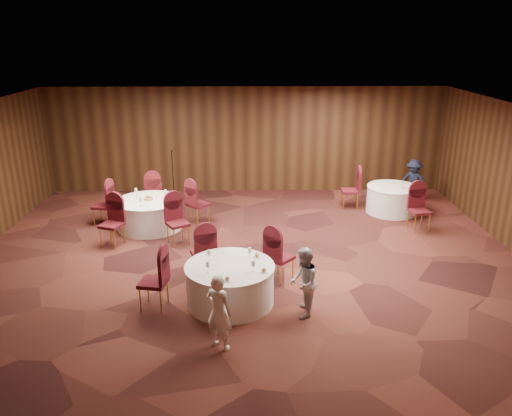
{
  "coord_description": "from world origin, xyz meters",
  "views": [
    {
      "loc": [
        -0.04,
        -9.99,
        4.7
      ],
      "look_at": [
        0.2,
        0.2,
        1.1
      ],
      "focal_mm": 35.0,
      "sensor_mm": 36.0,
      "label": 1
    }
  ],
  "objects_px": {
    "table_main": "(230,284)",
    "table_right": "(392,199)",
    "woman_b": "(303,283)",
    "woman_a": "(219,312)",
    "man_c": "(413,181)",
    "mic_stand": "(174,189)",
    "table_left": "(150,214)"
  },
  "relations": [
    {
      "from": "table_main",
      "to": "table_right",
      "type": "relative_size",
      "value": 1.17
    },
    {
      "from": "table_main",
      "to": "woman_b",
      "type": "bearing_deg",
      "value": -20.24
    },
    {
      "from": "table_main",
      "to": "woman_a",
      "type": "relative_size",
      "value": 1.29
    },
    {
      "from": "table_main",
      "to": "woman_a",
      "type": "xyz_separation_m",
      "value": [
        -0.13,
        -1.39,
        0.26
      ]
    },
    {
      "from": "woman_a",
      "to": "man_c",
      "type": "bearing_deg",
      "value": -94.95
    },
    {
      "from": "mic_stand",
      "to": "woman_b",
      "type": "height_order",
      "value": "mic_stand"
    },
    {
      "from": "table_right",
      "to": "man_c",
      "type": "bearing_deg",
      "value": 45.86
    },
    {
      "from": "table_right",
      "to": "woman_a",
      "type": "distance_m",
      "value": 7.61
    },
    {
      "from": "table_left",
      "to": "table_main",
      "type": "bearing_deg",
      "value": -60.58
    },
    {
      "from": "mic_stand",
      "to": "man_c",
      "type": "distance_m",
      "value": 6.91
    },
    {
      "from": "table_main",
      "to": "woman_b",
      "type": "height_order",
      "value": "woman_b"
    },
    {
      "from": "woman_b",
      "to": "table_main",
      "type": "bearing_deg",
      "value": -100.1
    },
    {
      "from": "table_left",
      "to": "woman_a",
      "type": "xyz_separation_m",
      "value": [
        2.0,
        -5.16,
        0.26
      ]
    },
    {
      "from": "table_main",
      "to": "table_right",
      "type": "height_order",
      "value": "same"
    },
    {
      "from": "table_right",
      "to": "woman_a",
      "type": "bearing_deg",
      "value": -125.82
    },
    {
      "from": "table_main",
      "to": "woman_a",
      "type": "bearing_deg",
      "value": -95.2
    },
    {
      "from": "table_right",
      "to": "woman_a",
      "type": "xyz_separation_m",
      "value": [
        -4.45,
        -6.17,
        0.26
      ]
    },
    {
      "from": "table_main",
      "to": "table_right",
      "type": "bearing_deg",
      "value": 47.85
    },
    {
      "from": "table_main",
      "to": "man_c",
      "type": "bearing_deg",
      "value": 47.54
    },
    {
      "from": "table_main",
      "to": "table_left",
      "type": "bearing_deg",
      "value": 119.42
    },
    {
      "from": "woman_a",
      "to": "mic_stand",
      "type": "bearing_deg",
      "value": -44.85
    },
    {
      "from": "woman_a",
      "to": "table_left",
      "type": "bearing_deg",
      "value": -36.81
    },
    {
      "from": "table_left",
      "to": "woman_a",
      "type": "bearing_deg",
      "value": -68.81
    },
    {
      "from": "man_c",
      "to": "woman_b",
      "type": "bearing_deg",
      "value": -89.85
    },
    {
      "from": "mic_stand",
      "to": "table_right",
      "type": "bearing_deg",
      "value": -7.36
    },
    {
      "from": "table_main",
      "to": "mic_stand",
      "type": "relative_size",
      "value": 1.02
    },
    {
      "from": "table_left",
      "to": "woman_a",
      "type": "height_order",
      "value": "woman_a"
    },
    {
      "from": "mic_stand",
      "to": "woman_a",
      "type": "distance_m",
      "value": 7.14
    },
    {
      "from": "table_main",
      "to": "table_right",
      "type": "distance_m",
      "value": 6.44
    },
    {
      "from": "mic_stand",
      "to": "woman_a",
      "type": "bearing_deg",
      "value": -76.86
    },
    {
      "from": "mic_stand",
      "to": "woman_a",
      "type": "xyz_separation_m",
      "value": [
        1.62,
        -6.95,
        0.17
      ]
    },
    {
      "from": "table_main",
      "to": "woman_b",
      "type": "distance_m",
      "value": 1.38
    }
  ]
}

